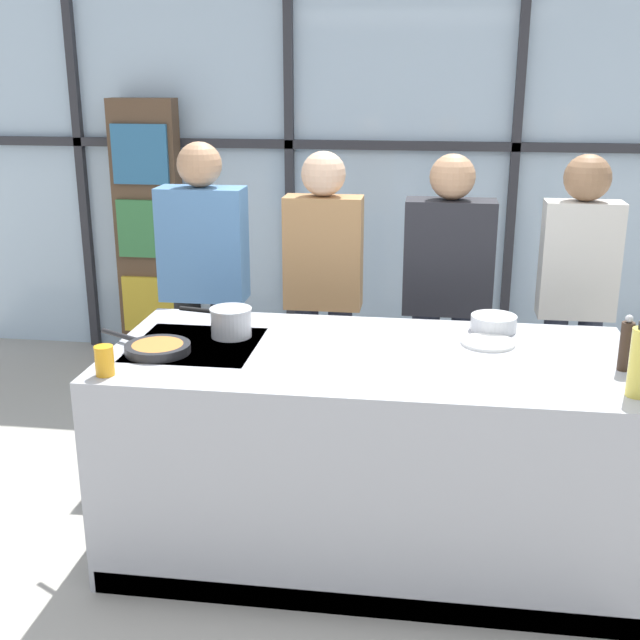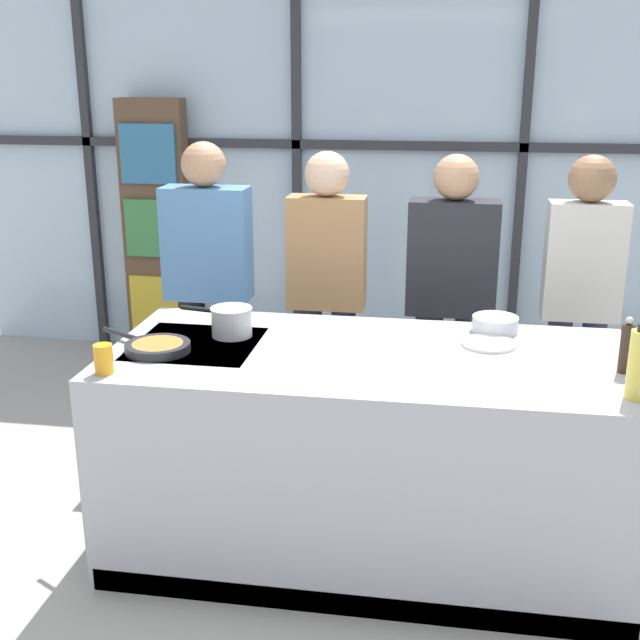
{
  "view_description": "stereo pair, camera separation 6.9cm",
  "coord_description": "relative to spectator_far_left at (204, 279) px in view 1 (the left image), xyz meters",
  "views": [
    {
      "loc": [
        0.23,
        -3.12,
        2.03
      ],
      "look_at": [
        -0.22,
        0.1,
        1.01
      ],
      "focal_mm": 45.0,
      "sensor_mm": 36.0,
      "label": 1
    },
    {
      "loc": [
        0.3,
        -3.11,
        2.03
      ],
      "look_at": [
        -0.22,
        0.1,
        1.01
      ],
      "focal_mm": 45.0,
      "sensor_mm": 36.0,
      "label": 2
    }
  ],
  "objects": [
    {
      "name": "back_window_wall",
      "position": [
        0.98,
        1.54,
        0.46
      ],
      "size": [
        6.4,
        0.1,
        2.8
      ],
      "color": "silver",
      "rests_on": "ground_plane"
    },
    {
      "name": "pepper_grinder",
      "position": [
        1.97,
        -1.02,
        0.07
      ],
      "size": [
        0.05,
        0.05,
        0.22
      ],
      "color": "#332319",
      "rests_on": "demo_island"
    },
    {
      "name": "oil_bottle",
      "position": [
        1.96,
        -1.28,
        0.1
      ],
      "size": [
        0.08,
        0.08,
        0.28
      ],
      "color": "#E0CC4C",
      "rests_on": "demo_island"
    },
    {
      "name": "mixing_bowl",
      "position": [
        1.5,
        -0.58,
        0.0
      ],
      "size": [
        0.2,
        0.2,
        0.07
      ],
      "color": "silver",
      "rests_on": "demo_island"
    },
    {
      "name": "demo_island",
      "position": [
        0.97,
        -0.96,
        -0.49
      ],
      "size": [
        2.17,
        0.99,
        0.91
      ],
      "color": "#A8AAB2",
      "rests_on": "ground_plane"
    },
    {
      "name": "bookshelf",
      "position": [
        -0.79,
        1.36,
        -0.02
      ],
      "size": [
        0.47,
        0.19,
        1.85
      ],
      "color": "brown",
      "rests_on": "ground_plane"
    },
    {
      "name": "white_plate",
      "position": [
        1.47,
        -0.78,
        -0.03
      ],
      "size": [
        0.23,
        0.23,
        0.01
      ],
      "primitive_type": "cylinder",
      "color": "white",
      "rests_on": "demo_island"
    },
    {
      "name": "spectator_far_left",
      "position": [
        0.0,
        0.0,
        0.0
      ],
      "size": [
        0.46,
        0.24,
        1.68
      ],
      "rotation": [
        0.0,
        0.0,
        3.14
      ],
      "color": "black",
      "rests_on": "ground_plane"
    },
    {
      "name": "spectator_far_right",
      "position": [
        1.95,
        -0.0,
        0.01
      ],
      "size": [
        0.38,
        0.23,
        1.64
      ],
      "rotation": [
        0.0,
        0.0,
        3.14
      ],
      "color": "#232838",
      "rests_on": "ground_plane"
    },
    {
      "name": "ground_plane",
      "position": [
        0.98,
        -0.95,
        -0.95
      ],
      "size": [
        18.0,
        18.0,
        0.0
      ],
      "primitive_type": "plane",
      "color": "#ADA89E"
    },
    {
      "name": "spectator_center_left",
      "position": [
        0.65,
        0.0,
        -0.01
      ],
      "size": [
        0.41,
        0.23,
        1.64
      ],
      "rotation": [
        0.0,
        0.0,
        3.14
      ],
      "color": "#232838",
      "rests_on": "ground_plane"
    },
    {
      "name": "spectator_center_right",
      "position": [
        1.3,
        0.0,
        -0.03
      ],
      "size": [
        0.46,
        0.23,
        1.64
      ],
      "rotation": [
        0.0,
        0.0,
        3.14
      ],
      "color": "#232838",
      "rests_on": "ground_plane"
    },
    {
      "name": "saucepan",
      "position": [
        0.35,
        -0.83,
        0.04
      ],
      "size": [
        0.34,
        0.18,
        0.13
      ],
      "color": "silver",
      "rests_on": "demo_island"
    },
    {
      "name": "frying_pan",
      "position": [
        0.1,
        -1.08,
        -0.01
      ],
      "size": [
        0.45,
        0.32,
        0.04
      ],
      "color": "#232326",
      "rests_on": "demo_island"
    },
    {
      "name": "juice_glass_near",
      "position": [
        -0.01,
        -1.35,
        0.03
      ],
      "size": [
        0.07,
        0.07,
        0.12
      ],
      "primitive_type": "cylinder",
      "color": "orange",
      "rests_on": "demo_island"
    }
  ]
}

